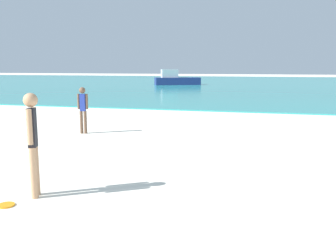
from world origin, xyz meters
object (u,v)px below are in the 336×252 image
Objects in this scene: person_distant at (83,107)px; boat_far at (176,79)px; frisbee at (6,205)px; person_standing at (33,139)px.

person_distant is 30.38m from boat_far.
boat_far is at bearing 99.61° from frisbee.
person_standing is 5.78m from person_distant.
person_standing is 1.09m from frisbee.
boat_far is at bearing 167.82° from person_standing.
person_standing is 6.67× the size of frisbee.
frisbee is (-0.20, -0.49, -0.96)m from person_standing.
frisbee is 0.17× the size of person_distant.
boat_far reaches higher than person_distant.
boat_far reaches higher than person_standing.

